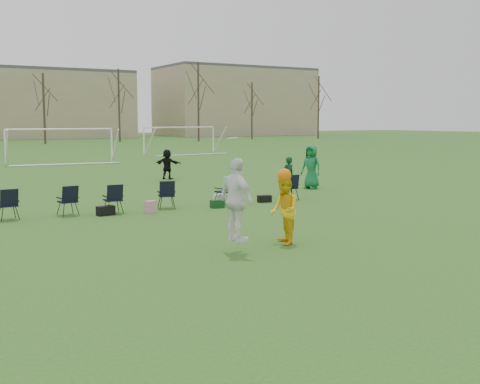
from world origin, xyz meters
TOP-DOWN VIEW (x-y plane):
  - ground at (0.00, 0.00)m, footprint 260.00×260.00m
  - fielder_green_far at (9.71, 10.37)m, footprint 0.92×1.10m
  - fielder_black at (5.88, 17.55)m, footprint 1.24×1.41m
  - center_contest at (0.96, 0.77)m, footprint 2.24×1.38m
  - sideline_setup at (1.92, 7.96)m, footprint 10.83×1.54m
  - goal_mid at (4.00, 32.00)m, footprint 7.40×0.63m
  - goal_right at (16.00, 38.00)m, footprint 7.35×1.14m

SIDE VIEW (x-z plane):
  - ground at x=0.00m, z-range 0.00..0.00m
  - sideline_setup at x=1.92m, z-range -0.32..1.32m
  - fielder_black at x=5.88m, z-range 0.00..1.54m
  - fielder_green_far at x=9.71m, z-range 0.00..1.93m
  - center_contest at x=0.96m, z-range -0.27..2.39m
  - goal_mid at x=4.00m, z-range 0.69..3.15m
  - goal_right at x=16.00m, z-range 0.69..3.15m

